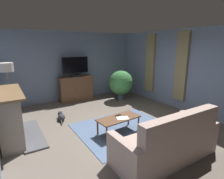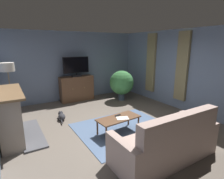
# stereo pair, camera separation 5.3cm
# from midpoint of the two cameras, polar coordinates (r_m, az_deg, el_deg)

# --- Properties ---
(ground_plane) EXTENTS (6.06, 7.59, 0.04)m
(ground_plane) POSITION_cam_midpoint_polar(r_m,az_deg,el_deg) (4.90, 3.17, -13.11)
(ground_plane) COLOR #665B51
(wall_back) EXTENTS (6.06, 0.10, 2.73)m
(wall_back) POSITION_cam_midpoint_polar(r_m,az_deg,el_deg) (7.61, -11.97, 7.24)
(wall_back) COLOR slate
(wall_back) RESTS_ON ground_plane
(wall_right_with_window) EXTENTS (0.10, 7.59, 2.73)m
(wall_right_with_window) POSITION_cam_midpoint_polar(r_m,az_deg,el_deg) (6.43, 24.40, 5.13)
(wall_right_with_window) COLOR slate
(wall_right_with_window) RESTS_ON ground_plane
(curtain_panel_near) EXTENTS (0.10, 0.44, 2.29)m
(curtain_panel_near) POSITION_cam_midpoint_polar(r_m,az_deg,el_deg) (6.52, 21.51, 6.72)
(curtain_panel_near) COLOR #8E7F56
(curtain_panel_far) EXTENTS (0.10, 0.44, 2.29)m
(curtain_panel_far) POSITION_cam_midpoint_polar(r_m,az_deg,el_deg) (7.52, 12.41, 8.18)
(curtain_panel_far) COLOR #8E7F56
(rug_central) EXTENTS (2.43, 2.05, 0.01)m
(rug_central) POSITION_cam_midpoint_polar(r_m,az_deg,el_deg) (5.01, 4.00, -12.15)
(rug_central) COLOR slate
(rug_central) RESTS_ON ground_plane
(fireplace) EXTENTS (0.92, 1.72, 1.18)m
(fireplace) POSITION_cam_midpoint_polar(r_m,az_deg,el_deg) (4.89, -29.05, -7.50)
(fireplace) COLOR #4C4C51
(fireplace) RESTS_ON ground_plane
(tv_cabinet) EXTENTS (1.33, 0.45, 0.99)m
(tv_cabinet) POSITION_cam_midpoint_polar(r_m,az_deg,el_deg) (7.43, -10.86, 0.18)
(tv_cabinet) COLOR #402A1C
(tv_cabinet) RESTS_ON ground_plane
(television) EXTENTS (1.03, 0.20, 0.77)m
(television) POSITION_cam_midpoint_polar(r_m,az_deg,el_deg) (7.22, -11.04, 7.25)
(television) COLOR black
(television) RESTS_ON tv_cabinet
(coffee_table) EXTENTS (1.15, 0.58, 0.41)m
(coffee_table) POSITION_cam_midpoint_polar(r_m,az_deg,el_deg) (4.65, 2.40, -9.40)
(coffee_table) COLOR brown
(coffee_table) RESTS_ON ground_plane
(tv_remote) EXTENTS (0.18, 0.08, 0.02)m
(tv_remote) POSITION_cam_midpoint_polar(r_m,az_deg,el_deg) (4.74, 2.15, -8.15)
(tv_remote) COLOR black
(tv_remote) RESTS_ON coffee_table
(folded_newspaper) EXTENTS (0.36, 0.31, 0.01)m
(folded_newspaper) POSITION_cam_midpoint_polar(r_m,az_deg,el_deg) (4.60, 3.66, -9.00)
(folded_newspaper) COLOR silver
(folded_newspaper) RESTS_ON coffee_table
(sofa_floral) EXTENTS (2.16, 0.88, 1.05)m
(sofa_floral) POSITION_cam_midpoint_polar(r_m,az_deg,el_deg) (3.80, 17.42, -16.01)
(sofa_floral) COLOR #A3897F
(sofa_floral) RESTS_ON ground_plane
(potted_plant_small_fern_corner) EXTENTS (0.97, 0.97, 1.21)m
(potted_plant_small_fern_corner) POSITION_cam_midpoint_polar(r_m,az_deg,el_deg) (7.29, 3.27, 2.10)
(potted_plant_small_fern_corner) COLOR #3D4C5B
(potted_plant_small_fern_corner) RESTS_ON ground_plane
(cat) EXTENTS (0.24, 0.65, 0.22)m
(cat) POSITION_cam_midpoint_polar(r_m,az_deg,el_deg) (5.72, -15.39, -8.14)
(cat) COLOR #2D2D33
(cat) RESTS_ON ground_plane
(floor_lamp) EXTENTS (0.42, 0.42, 1.67)m
(floor_lamp) POSITION_cam_midpoint_polar(r_m,az_deg,el_deg) (6.59, -29.86, 4.98)
(floor_lamp) COLOR #4C4233
(floor_lamp) RESTS_ON ground_plane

